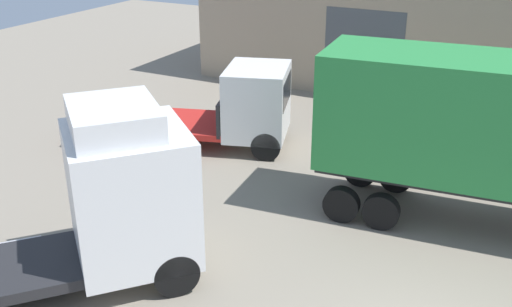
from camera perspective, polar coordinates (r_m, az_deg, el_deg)
tractor_unit_white at (r=12.74m, az=-13.83°, el=-4.35°), size 5.89×6.20×3.88m
flatbed_truck_white at (r=19.46m, az=-2.61°, el=4.39°), size 7.38×4.43×2.66m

